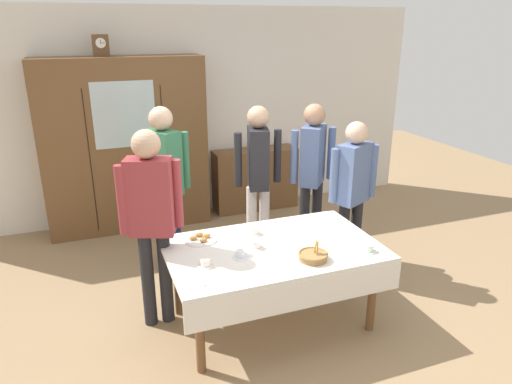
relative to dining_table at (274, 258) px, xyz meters
The scene contains 21 objects.
ground_plane 0.68m from the dining_table, 90.00° to the left, with size 12.00×12.00×0.00m, color #997A56.
back_wall 2.97m from the dining_table, 90.00° to the left, with size 6.40×0.10×2.70m, color silver.
dining_table is the anchor object (origin of this frame).
wall_cabinet 2.78m from the dining_table, 109.16° to the left, with size 1.96×0.46×2.13m.
mantel_clock 3.23m from the dining_table, 112.42° to the left, with size 0.18×0.11×0.24m.
bookshelf_low 2.77m from the dining_table, 72.90° to the left, with size 1.17×0.35×0.85m.
book_stack 2.77m from the dining_table, 72.90° to the left, with size 0.14×0.21×0.05m.
tea_cup_back_edge 0.78m from the dining_table, 24.46° to the right, with size 0.13×0.13×0.06m.
tea_cup_mid_left 0.63m from the dining_table, behind, with size 0.13×0.13×0.06m.
tea_cup_far_left 0.34m from the dining_table, behind, with size 0.13×0.13×0.06m.
tea_cup_far_right 0.34m from the dining_table, 99.69° to the left, with size 0.13×0.13×0.06m.
tea_cup_front_edge 0.19m from the dining_table, 156.33° to the left, with size 0.13×0.13×0.06m.
bread_basket 0.38m from the dining_table, 53.79° to the right, with size 0.24×0.24×0.16m.
pastry_plate 0.66m from the dining_table, 145.56° to the left, with size 0.28×0.28×0.05m.
spoon_far_right 0.47m from the dining_table, 20.26° to the right, with size 0.12×0.02×0.01m.
spoon_mid_right 0.80m from the dining_table, 152.77° to the right, with size 0.12×0.02×0.01m.
person_behind_table_right 1.52m from the dining_table, 116.78° to the left, with size 0.52×0.41×1.74m.
person_beside_shelf 1.47m from the dining_table, 50.74° to the left, with size 0.52×0.40×1.71m.
person_behind_table_left 1.08m from the dining_table, 157.73° to the left, with size 0.52×0.31×1.72m.
person_by_cabinet 1.31m from the dining_table, 75.54° to the left, with size 0.52×0.40×1.70m.
person_near_right_end 1.26m from the dining_table, 27.86° to the left, with size 0.52×0.34×1.61m.
Camera 1 is at (-1.37, -3.45, 2.47)m, focal length 32.95 mm.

